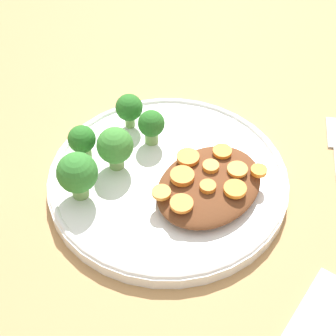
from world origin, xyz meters
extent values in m
plane|color=tan|center=(0.00, 0.00, 0.00)|extent=(4.00, 4.00, 0.00)
cylinder|color=white|center=(0.00, 0.00, 0.01)|extent=(0.29, 0.29, 0.02)
torus|color=white|center=(0.00, 0.00, 0.02)|extent=(0.28, 0.28, 0.01)
ellipsoid|color=brown|center=(0.01, -0.05, 0.03)|extent=(0.14, 0.11, 0.02)
cylinder|color=#7FA85B|center=(-0.03, 0.06, 0.03)|extent=(0.02, 0.02, 0.02)
sphere|color=#3D8433|center=(-0.03, 0.06, 0.05)|extent=(0.04, 0.04, 0.04)
cylinder|color=#7FA85B|center=(0.04, 0.10, 0.03)|extent=(0.01, 0.01, 0.02)
sphere|color=#286B23|center=(0.04, 0.10, 0.05)|extent=(0.03, 0.03, 0.03)
cylinder|color=#7FA85B|center=(0.03, 0.05, 0.03)|extent=(0.02, 0.02, 0.02)
sphere|color=#286B23|center=(0.03, 0.05, 0.05)|extent=(0.03, 0.03, 0.03)
cylinder|color=#759E51|center=(-0.09, 0.06, 0.03)|extent=(0.02, 0.02, 0.03)
sphere|color=#337A2D|center=(-0.09, 0.06, 0.05)|extent=(0.05, 0.05, 0.05)
cylinder|color=#7FA85B|center=(-0.04, 0.10, 0.03)|extent=(0.02, 0.02, 0.02)
sphere|color=#286B23|center=(-0.04, 0.10, 0.05)|extent=(0.03, 0.03, 0.03)
cylinder|color=orange|center=(0.02, -0.01, 0.04)|extent=(0.03, 0.03, 0.01)
cylinder|color=orange|center=(0.06, -0.04, 0.04)|extent=(0.02, 0.02, 0.00)
cylinder|color=orange|center=(-0.04, -0.05, 0.04)|extent=(0.03, 0.03, 0.00)
cylinder|color=orange|center=(0.02, -0.08, 0.04)|extent=(0.03, 0.03, 0.01)
cylinder|color=orange|center=(0.00, -0.06, 0.04)|extent=(0.02, 0.02, 0.01)
cylinder|color=orange|center=(0.04, -0.07, 0.04)|extent=(0.02, 0.02, 0.00)
cylinder|color=orange|center=(-0.01, -0.03, 0.04)|extent=(0.03, 0.03, 0.01)
cylinder|color=orange|center=(-0.04, -0.02, 0.04)|extent=(0.02, 0.02, 0.00)
cylinder|color=orange|center=(0.03, -0.04, 0.04)|extent=(0.02, 0.02, 0.01)
cylinder|color=orange|center=(0.06, -0.09, 0.04)|extent=(0.02, 0.02, 0.01)
cube|color=silver|center=(0.21, -0.11, 0.00)|extent=(0.06, 0.05, 0.01)
cube|color=white|center=(-0.04, -0.24, 0.00)|extent=(0.12, 0.08, 0.01)
camera|label=1|loc=(-0.34, -0.29, 0.52)|focal=60.00mm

